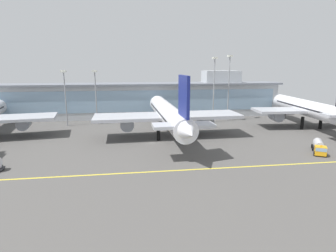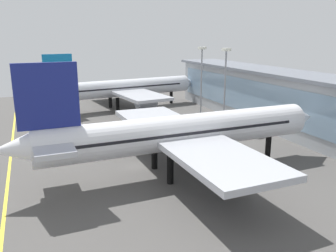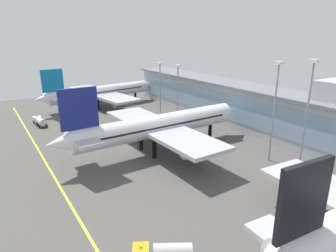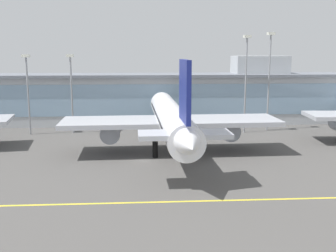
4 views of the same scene
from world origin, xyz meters
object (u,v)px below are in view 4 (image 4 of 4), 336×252
apron_light_mast_west (27,82)px  apron_light_mast_east (71,81)px  apron_light_mast_centre (246,70)px  apron_light_mast_far_east (269,68)px  airliner_near_right (171,119)px

apron_light_mast_west → apron_light_mast_east: (10.81, 1.24, 0.00)m
apron_light_mast_west → apron_light_mast_centre: bearing=-1.0°
apron_light_mast_west → apron_light_mast_centre: (56.20, -1.01, 2.71)m
apron_light_mast_west → apron_light_mast_far_east: apron_light_mast_far_east is taller
apron_light_mast_east → airliner_near_right: bearing=-43.6°
airliner_near_right → apron_light_mast_west: apron_light_mast_west is taller
apron_light_mast_west → apron_light_mast_centre: size_ratio=0.81×
apron_light_mast_west → apron_light_mast_far_east: size_ratio=0.78×
apron_light_mast_centre → apron_light_mast_far_east: size_ratio=0.97×
apron_light_mast_east → apron_light_mast_far_east: apron_light_mast_far_east is taller
airliner_near_right → apron_light_mast_west: bearing=56.5°
airliner_near_right → apron_light_mast_east: apron_light_mast_east is taller
apron_light_mast_centre → apron_light_mast_east: (-45.38, 2.25, -2.70)m
airliner_near_right → apron_light_mast_west: 41.88m
apron_light_mast_east → apron_light_mast_far_east: (52.41, 0.43, 3.16)m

